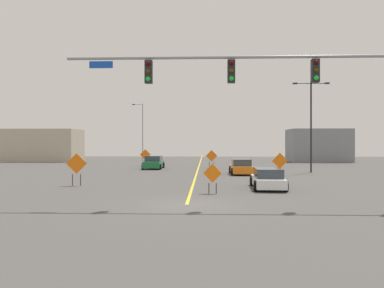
{
  "coord_description": "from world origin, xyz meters",
  "views": [
    {
      "loc": [
        0.88,
        -17.29,
        2.79
      ],
      "look_at": [
        -0.48,
        19.5,
        2.78
      ],
      "focal_mm": 35.3,
      "sensor_mm": 36.0,
      "label": 1
    }
  ],
  "objects_px": {
    "traffic_signal_assembly": "(277,82)",
    "car_white_approaching": "(268,179)",
    "construction_sign_right_shoulder": "(212,157)",
    "construction_sign_median_far": "(77,165)",
    "street_lamp_far_left": "(311,119)",
    "car_orange_passing": "(241,167)",
    "street_lamp_near_left": "(142,129)",
    "construction_sign_right_lane": "(280,162)",
    "construction_sign_left_lane": "(145,155)",
    "construction_sign_left_shoulder": "(213,175)",
    "car_green_mid": "(154,163)"
  },
  "relations": [
    {
      "from": "traffic_signal_assembly",
      "to": "car_white_approaching",
      "type": "relative_size",
      "value": 3.34
    },
    {
      "from": "construction_sign_right_shoulder",
      "to": "construction_sign_median_far",
      "type": "relative_size",
      "value": 0.96
    },
    {
      "from": "street_lamp_far_left",
      "to": "car_white_approaching",
      "type": "xyz_separation_m",
      "value": [
        -6.41,
        -13.52,
        -4.58
      ]
    },
    {
      "from": "car_orange_passing",
      "to": "car_white_approaching",
      "type": "height_order",
      "value": "car_orange_passing"
    },
    {
      "from": "construction_sign_right_shoulder",
      "to": "car_orange_passing",
      "type": "relative_size",
      "value": 0.47
    },
    {
      "from": "street_lamp_far_left",
      "to": "construction_sign_median_far",
      "type": "relative_size",
      "value": 4.08
    },
    {
      "from": "street_lamp_near_left",
      "to": "car_white_approaching",
      "type": "relative_size",
      "value": 2.12
    },
    {
      "from": "car_orange_passing",
      "to": "car_white_approaching",
      "type": "relative_size",
      "value": 0.97
    },
    {
      "from": "traffic_signal_assembly",
      "to": "construction_sign_median_far",
      "type": "distance_m",
      "value": 14.65
    },
    {
      "from": "construction_sign_right_shoulder",
      "to": "street_lamp_near_left",
      "type": "bearing_deg",
      "value": 120.02
    },
    {
      "from": "construction_sign_right_lane",
      "to": "traffic_signal_assembly",
      "type": "bearing_deg",
      "value": -101.51
    },
    {
      "from": "construction_sign_left_lane",
      "to": "construction_sign_right_lane",
      "type": "relative_size",
      "value": 1.03
    },
    {
      "from": "construction_sign_left_lane",
      "to": "construction_sign_right_shoulder",
      "type": "bearing_deg",
      "value": -23.4
    },
    {
      "from": "construction_sign_left_shoulder",
      "to": "construction_sign_left_lane",
      "type": "bearing_deg",
      "value": 106.97
    },
    {
      "from": "traffic_signal_assembly",
      "to": "street_lamp_far_left",
      "type": "distance_m",
      "value": 21.15
    },
    {
      "from": "construction_sign_left_lane",
      "to": "street_lamp_near_left",
      "type": "bearing_deg",
      "value": 101.1
    },
    {
      "from": "traffic_signal_assembly",
      "to": "construction_sign_right_lane",
      "type": "distance_m",
      "value": 15.06
    },
    {
      "from": "car_orange_passing",
      "to": "construction_sign_left_shoulder",
      "type": "bearing_deg",
      "value": -101.84
    },
    {
      "from": "construction_sign_right_lane",
      "to": "construction_sign_median_far",
      "type": "relative_size",
      "value": 0.95
    },
    {
      "from": "street_lamp_near_left",
      "to": "construction_sign_left_shoulder",
      "type": "bearing_deg",
      "value": -75.24
    },
    {
      "from": "construction_sign_left_shoulder",
      "to": "car_orange_passing",
      "type": "bearing_deg",
      "value": 78.16
    },
    {
      "from": "traffic_signal_assembly",
      "to": "street_lamp_far_left",
      "type": "xyz_separation_m",
      "value": [
        7.03,
        19.94,
        -0.41
      ]
    },
    {
      "from": "construction_sign_median_far",
      "to": "construction_sign_left_lane",
      "type": "bearing_deg",
      "value": 87.81
    },
    {
      "from": "construction_sign_median_far",
      "to": "car_orange_passing",
      "type": "relative_size",
      "value": 0.49
    },
    {
      "from": "traffic_signal_assembly",
      "to": "car_orange_passing",
      "type": "xyz_separation_m",
      "value": [
        0.0,
        17.59,
        -4.95
      ]
    },
    {
      "from": "car_white_approaching",
      "to": "car_green_mid",
      "type": "bearing_deg",
      "value": 117.74
    },
    {
      "from": "car_white_approaching",
      "to": "construction_sign_left_shoulder",
      "type": "bearing_deg",
      "value": -144.42
    },
    {
      "from": "traffic_signal_assembly",
      "to": "construction_sign_right_shoulder",
      "type": "height_order",
      "value": "traffic_signal_assembly"
    },
    {
      "from": "traffic_signal_assembly",
      "to": "construction_sign_right_lane",
      "type": "height_order",
      "value": "traffic_signal_assembly"
    },
    {
      "from": "construction_sign_left_shoulder",
      "to": "car_white_approaching",
      "type": "relative_size",
      "value": 0.37
    },
    {
      "from": "street_lamp_far_left",
      "to": "street_lamp_near_left",
      "type": "distance_m",
      "value": 34.4
    },
    {
      "from": "construction_sign_median_far",
      "to": "car_orange_passing",
      "type": "height_order",
      "value": "construction_sign_median_far"
    },
    {
      "from": "construction_sign_left_lane",
      "to": "construction_sign_median_far",
      "type": "xyz_separation_m",
      "value": [
        -0.88,
        -22.99,
        0.05
      ]
    },
    {
      "from": "street_lamp_far_left",
      "to": "construction_sign_median_far",
      "type": "distance_m",
      "value": 22.92
    },
    {
      "from": "street_lamp_near_left",
      "to": "construction_sign_median_far",
      "type": "height_order",
      "value": "street_lamp_near_left"
    },
    {
      "from": "street_lamp_near_left",
      "to": "construction_sign_right_lane",
      "type": "distance_m",
      "value": 37.24
    },
    {
      "from": "construction_sign_right_lane",
      "to": "car_white_approaching",
      "type": "height_order",
      "value": "construction_sign_right_lane"
    },
    {
      "from": "street_lamp_far_left",
      "to": "car_white_approaching",
      "type": "bearing_deg",
      "value": -115.35
    },
    {
      "from": "street_lamp_far_left",
      "to": "street_lamp_near_left",
      "type": "bearing_deg",
      "value": 128.13
    },
    {
      "from": "traffic_signal_assembly",
      "to": "street_lamp_far_left",
      "type": "relative_size",
      "value": 1.73
    },
    {
      "from": "construction_sign_left_lane",
      "to": "construction_sign_right_lane",
      "type": "distance_m",
      "value": 21.44
    },
    {
      "from": "car_white_approaching",
      "to": "construction_sign_median_far",
      "type": "bearing_deg",
      "value": 175.0
    },
    {
      "from": "street_lamp_near_left",
      "to": "car_white_approaching",
      "type": "xyz_separation_m",
      "value": [
        14.83,
        -40.58,
        -4.66
      ]
    },
    {
      "from": "construction_sign_left_lane",
      "to": "construction_sign_median_far",
      "type": "relative_size",
      "value": 0.97
    },
    {
      "from": "street_lamp_near_left",
      "to": "construction_sign_right_lane",
      "type": "bearing_deg",
      "value": -62.52
    },
    {
      "from": "car_orange_passing",
      "to": "car_white_approaching",
      "type": "xyz_separation_m",
      "value": [
        0.62,
        -11.17,
        -0.04
      ]
    },
    {
      "from": "construction_sign_right_lane",
      "to": "car_orange_passing",
      "type": "relative_size",
      "value": 0.46
    },
    {
      "from": "street_lamp_near_left",
      "to": "construction_sign_left_lane",
      "type": "bearing_deg",
      "value": -78.9
    },
    {
      "from": "construction_sign_right_shoulder",
      "to": "construction_sign_left_lane",
      "type": "relative_size",
      "value": 0.98
    },
    {
      "from": "construction_sign_left_shoulder",
      "to": "car_orange_passing",
      "type": "distance_m",
      "value": 13.97
    }
  ]
}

